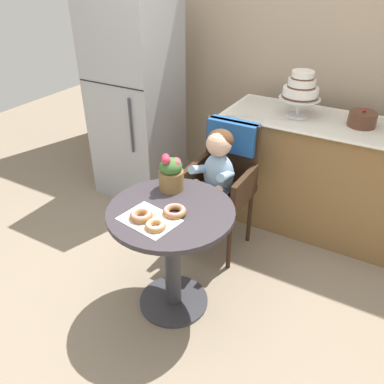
# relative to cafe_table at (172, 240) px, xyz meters

# --- Properties ---
(ground_plane) EXTENTS (8.00, 8.00, 0.00)m
(ground_plane) POSITION_rel_cafe_table_xyz_m (0.00, 0.00, -0.51)
(ground_plane) COLOR gray
(back_wall) EXTENTS (4.80, 0.10, 2.70)m
(back_wall) POSITION_rel_cafe_table_xyz_m (0.00, 1.85, 0.84)
(back_wall) COLOR tan
(back_wall) RESTS_ON ground
(cafe_table) EXTENTS (0.72, 0.72, 0.72)m
(cafe_table) POSITION_rel_cafe_table_xyz_m (0.00, 0.00, 0.00)
(cafe_table) COLOR #332D33
(cafe_table) RESTS_ON ground
(wicker_chair) EXTENTS (0.42, 0.45, 0.95)m
(wicker_chair) POSITION_rel_cafe_table_xyz_m (-0.02, 0.75, 0.13)
(wicker_chair) COLOR #332114
(wicker_chair) RESTS_ON ground
(seated_child) EXTENTS (0.27, 0.32, 0.73)m
(seated_child) POSITION_rel_cafe_table_xyz_m (-0.02, 0.59, 0.17)
(seated_child) COLOR #8CADCC
(seated_child) RESTS_ON ground
(paper_napkin) EXTENTS (0.33, 0.27, 0.00)m
(paper_napkin) POSITION_rel_cafe_table_xyz_m (-0.04, -0.14, 0.21)
(paper_napkin) COLOR white
(paper_napkin) RESTS_ON cafe_table
(donut_front) EXTENTS (0.13, 0.13, 0.04)m
(donut_front) POSITION_rel_cafe_table_xyz_m (0.04, -0.03, 0.23)
(donut_front) COLOR #936033
(donut_front) RESTS_ON cafe_table
(donut_mid) EXTENTS (0.11, 0.11, 0.04)m
(donut_mid) POSITION_rel_cafe_table_xyz_m (0.03, -0.19, 0.23)
(donut_mid) COLOR #AD7542
(donut_mid) RESTS_ON cafe_table
(donut_side) EXTENTS (0.13, 0.13, 0.04)m
(donut_side) POSITION_rel_cafe_table_xyz_m (-0.09, -0.15, 0.24)
(donut_side) COLOR #936033
(donut_side) RESTS_ON cafe_table
(flower_vase) EXTENTS (0.15, 0.16, 0.23)m
(flower_vase) POSITION_rel_cafe_table_xyz_m (-0.12, 0.20, 0.32)
(flower_vase) COLOR brown
(flower_vase) RESTS_ON cafe_table
(display_counter) EXTENTS (1.56, 0.62, 0.90)m
(display_counter) POSITION_rel_cafe_table_xyz_m (0.55, 1.30, -0.05)
(display_counter) COLOR olive
(display_counter) RESTS_ON ground
(tiered_cake_stand) EXTENTS (0.30, 0.30, 0.33)m
(tiered_cake_stand) POSITION_rel_cafe_table_xyz_m (0.29, 1.30, 0.59)
(tiered_cake_stand) COLOR silver
(tiered_cake_stand) RESTS_ON display_counter
(round_layer_cake) EXTENTS (0.19, 0.19, 0.13)m
(round_layer_cake) POSITION_rel_cafe_table_xyz_m (0.74, 1.32, 0.44)
(round_layer_cake) COLOR #4C2D1E
(round_layer_cake) RESTS_ON display_counter
(refrigerator) EXTENTS (0.64, 0.63, 1.70)m
(refrigerator) POSITION_rel_cafe_table_xyz_m (-1.05, 1.10, 0.34)
(refrigerator) COLOR #9EA0A5
(refrigerator) RESTS_ON ground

